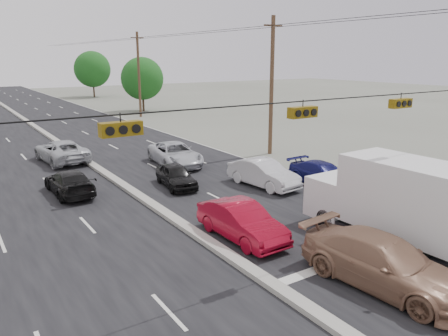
{
  "coord_description": "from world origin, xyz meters",
  "views": [
    {
      "loc": [
        -8.17,
        -10.22,
        7.17
      ],
      "look_at": [
        2.45,
        6.01,
        2.2
      ],
      "focal_mm": 35.0,
      "sensor_mm": 36.0,
      "label": 1
    }
  ],
  "objects": [
    {
      "name": "utility_pole_right_c",
      "position": [
        12.5,
        40.0,
        5.11
      ],
      "size": [
        1.6,
        0.3,
        10.0
      ],
      "color": "#422D1E",
      "rests_on": "ground"
    },
    {
      "name": "tan_sedan",
      "position": [
        3.0,
        -2.42,
        0.81
      ],
      "size": [
        2.85,
        5.78,
        1.61
      ],
      "primitive_type": "imported",
      "rotation": [
        0.0,
        0.0,
        0.11
      ],
      "color": "#8B634B",
      "rests_on": "ground"
    },
    {
      "name": "center_median",
      "position": [
        0.0,
        30.0,
        0.1
      ],
      "size": [
        0.5,
        160.0,
        0.2
      ],
      "primitive_type": "cube",
      "color": "gray",
      "rests_on": "ground"
    },
    {
      "name": "box_truck",
      "position": [
        6.12,
        -0.31,
        1.75
      ],
      "size": [
        2.51,
        6.79,
        3.42
      ],
      "rotation": [
        0.0,
        0.0,
        0.02
      ],
      "color": "black",
      "rests_on": "ground"
    },
    {
      "name": "utility_pole_right_b",
      "position": [
        12.5,
        15.0,
        5.11
      ],
      "size": [
        1.6,
        0.3,
        10.0
      ],
      "color": "#422D1E",
      "rests_on": "ground"
    },
    {
      "name": "oncoming_near",
      "position": [
        -2.87,
        12.94,
        0.66
      ],
      "size": [
        1.91,
        4.55,
        1.31
      ],
      "primitive_type": "imported",
      "rotation": [
        0.0,
        0.0,
        3.16
      ],
      "color": "black",
      "rests_on": "ground"
    },
    {
      "name": "ground",
      "position": [
        0.0,
        0.0,
        0.0
      ],
      "size": [
        200.0,
        200.0,
        0.0
      ],
      "primitive_type": "plane",
      "color": "#606356",
      "rests_on": "ground"
    },
    {
      "name": "tree_right_mid",
      "position": [
        15.0,
        45.0,
        4.34
      ],
      "size": [
        5.6,
        5.6,
        7.14
      ],
      "color": "#382619",
      "rests_on": "ground"
    },
    {
      "name": "road_surface",
      "position": [
        0.0,
        30.0,
        0.0
      ],
      "size": [
        20.0,
        160.0,
        0.02
      ],
      "primitive_type": "cube",
      "color": "black",
      "rests_on": "ground"
    },
    {
      "name": "queue_car_b",
      "position": [
        6.7,
        8.44,
        0.75
      ],
      "size": [
        2.08,
        4.72,
        1.51
      ],
      "primitive_type": "imported",
      "rotation": [
        0.0,
        0.0,
        0.11
      ],
      "color": "silver",
      "rests_on": "ground"
    },
    {
      "name": "red_sedan",
      "position": [
        1.4,
        3.13,
        0.74
      ],
      "size": [
        1.66,
        4.5,
        1.47
      ],
      "primitive_type": "imported",
      "rotation": [
        0.0,
        0.0,
        0.02
      ],
      "color": "maroon",
      "rests_on": "ground"
    },
    {
      "name": "queue_car_c",
      "position": [
        4.83,
        15.69,
        0.75
      ],
      "size": [
        3.13,
        5.68,
        1.51
      ],
      "primitive_type": "imported",
      "rotation": [
        0.0,
        0.0,
        -0.12
      ],
      "color": "silver",
      "rests_on": "ground"
    },
    {
      "name": "traffic_signals",
      "position": [
        1.4,
        0.0,
        5.49
      ],
      "size": [
        25.0,
        0.3,
        0.54
      ],
      "color": "black",
      "rests_on": "ground"
    },
    {
      "name": "oncoming_far",
      "position": [
        -1.4,
        20.85,
        0.76
      ],
      "size": [
        3.0,
        5.7,
        1.53
      ],
      "primitive_type": "imported",
      "rotation": [
        0.0,
        0.0,
        3.23
      ],
      "color": "#ADB1B5",
      "rests_on": "ground"
    },
    {
      "name": "queue_car_d",
      "position": [
        9.6,
        6.65,
        0.66
      ],
      "size": [
        1.91,
        4.59,
        1.33
      ],
      "primitive_type": "imported",
      "rotation": [
        0.0,
        0.0,
        0.01
      ],
      "color": "#0F104E",
      "rests_on": "ground"
    },
    {
      "name": "tree_right_far",
      "position": [
        16.0,
        70.0,
        4.96
      ],
      "size": [
        6.4,
        6.4,
        8.16
      ],
      "color": "#382619",
      "rests_on": "ground"
    },
    {
      "name": "queue_car_a",
      "position": [
        2.53,
        11.06,
        0.65
      ],
      "size": [
        2.03,
        3.97,
        1.29
      ],
      "primitive_type": "imported",
      "rotation": [
        0.0,
        0.0,
        -0.14
      ],
      "color": "black",
      "rests_on": "ground"
    }
  ]
}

